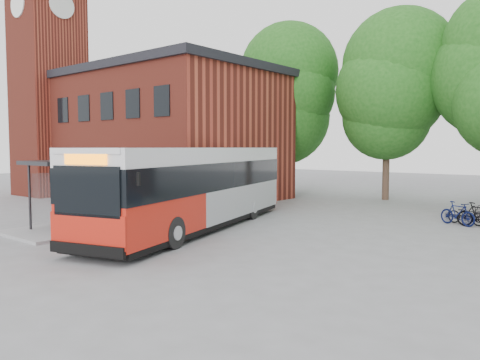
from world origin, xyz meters
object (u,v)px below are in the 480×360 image
Objects in this scene: bicycle_1 at (457,213)px; bus_shelter at (94,193)px; bicycle_0 at (466,214)px; bicycle_3 at (478,215)px; city_bus at (196,188)px.

bus_shelter is at bearing 154.21° from bicycle_1.
bus_shelter is 4.11× the size of bicycle_0.
bus_shelter is 16.32m from bicycle_3.
city_bus is 11.93m from bicycle_0.
bicycle_3 reaches higher than bicycle_0.
city_bus is at bearing 135.82° from bicycle_3.
bicycle_3 is (0.60, -0.54, 0.08)m from bicycle_0.
city_bus reaches higher than bicycle_3.
bicycle_0 is 0.99× the size of bicycle_1.
bicycle_1 is (11.86, 10.28, -0.93)m from bus_shelter.
bicycle_0 is 0.53m from bicycle_1.
city_bus reaches higher than bicycle_1.
bicycle_1 is 0.85m from bicycle_3.
city_bus is at bearing 34.99° from bus_shelter.
city_bus reaches higher than bus_shelter.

